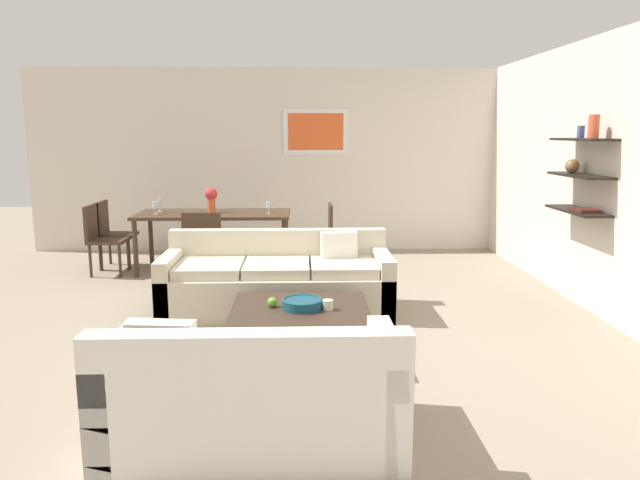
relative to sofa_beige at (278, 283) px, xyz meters
The scene contains 18 objects.
ground_plane 0.46m from the sofa_beige, 70.55° to the right, with size 18.00×18.00×0.00m, color gray.
back_wall_unit 3.39m from the sofa_beige, 82.53° to the left, with size 8.40×0.09×2.70m.
right_wall_shelf_unit 3.33m from the sofa_beige, ahead, with size 0.34×8.20×2.70m.
sofa_beige is the anchor object (origin of this frame).
loveseat_white 2.54m from the sofa_beige, 91.05° to the right, with size 1.67×0.90×0.78m.
coffee_table 1.21m from the sofa_beige, 79.41° to the right, with size 1.10×1.04×0.38m.
decorative_bowl 1.19m from the sofa_beige, 78.25° to the right, with size 0.33×0.33×0.08m.
candle_jar 1.28m from the sofa_beige, 69.74° to the right, with size 0.08×0.08×0.08m, color silver.
apple_on_coffee_table 1.12m from the sofa_beige, 90.17° to the right, with size 0.08×0.08×0.08m, color #669E2D.
dining_table 2.11m from the sofa_beige, 115.59° to the left, with size 1.95×0.88×0.75m.
dining_chair_left_far 3.08m from the sofa_beige, 137.79° to the left, with size 0.44×0.44×0.88m.
dining_chair_left_near 2.83m from the sofa_beige, 143.77° to the left, with size 0.44×0.44×0.88m.
dining_chair_right_near 1.75m from the sofa_beige, 73.68° to the left, with size 0.44×0.44×0.88m.
dining_chair_foot 1.37m from the sofa_beige, 131.26° to the left, with size 0.44×0.44×0.88m.
wine_glass_left_far 2.61m from the sofa_beige, 129.12° to the left, with size 0.06×0.06×0.17m.
wine_glass_left_near 2.45m from the sofa_beige, 132.43° to the left, with size 0.08×0.08×0.16m.
wine_glass_right_near 1.85m from the sofa_beige, 95.89° to the left, with size 0.07×0.07×0.15m.
centerpiece_vase 2.21m from the sofa_beige, 115.90° to the left, with size 0.16×0.16×0.32m.
Camera 1 is at (0.12, -5.38, 1.77)m, focal length 33.23 mm.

